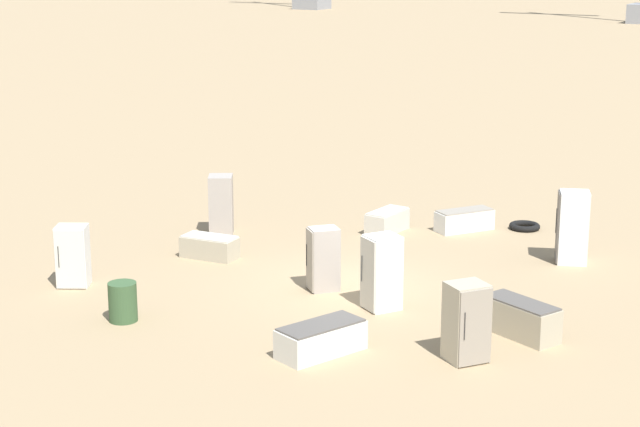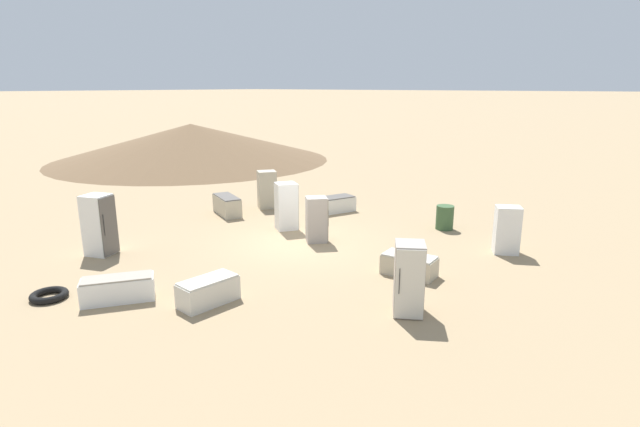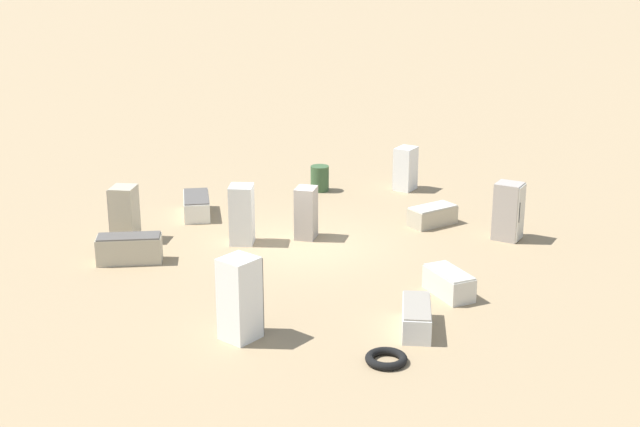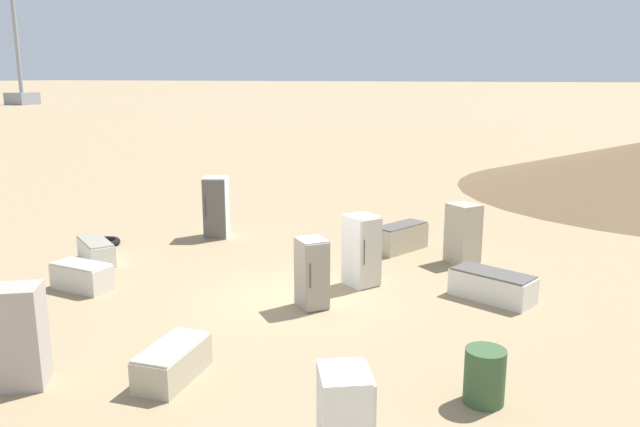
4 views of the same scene
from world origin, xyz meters
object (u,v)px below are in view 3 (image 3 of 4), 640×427
at_px(discarded_fridge_3, 242,214).
at_px(discarded_fridge_8, 240,298).
at_px(discarded_fridge_6, 449,283).
at_px(discarded_fridge_9, 405,169).
at_px(discarded_fridge_4, 508,211).
at_px(rusty_barrel, 320,178).
at_px(discarded_fridge_2, 124,213).
at_px(discarded_fridge_10, 416,317).
at_px(discarded_fridge_7, 306,213).
at_px(discarded_fridge_5, 197,206).
at_px(scrap_tire, 386,359).
at_px(discarded_fridge_0, 129,249).
at_px(discarded_fridge_1, 432,215).

height_order(discarded_fridge_3, discarded_fridge_8, discarded_fridge_8).
xyz_separation_m(discarded_fridge_6, discarded_fridge_9, (4.46, 8.28, 0.44)).
xyz_separation_m(discarded_fridge_4, rusty_barrel, (-2.28, 7.13, -0.41)).
relative_size(discarded_fridge_2, discarded_fridge_10, 0.92).
bearing_deg(discarded_fridge_10, discarded_fridge_7, -62.64).
xyz_separation_m(discarded_fridge_2, discarded_fridge_9, (10.15, 0.24, -0.05)).
bearing_deg(discarded_fridge_6, discarded_fridge_8, -178.65).
distance_m(discarded_fridge_2, discarded_fridge_8, 7.68).
height_order(discarded_fridge_5, scrap_tire, discarded_fridge_5).
height_order(discarded_fridge_0, discarded_fridge_8, discarded_fridge_8).
xyz_separation_m(discarded_fridge_1, discarded_fridge_6, (-2.97, -4.67, 0.02)).
distance_m(discarded_fridge_4, discarded_fridge_5, 9.73).
distance_m(discarded_fridge_1, scrap_tire, 9.39).
relative_size(discarded_fridge_10, rusty_barrel, 1.99).
bearing_deg(discarded_fridge_7, discarded_fridge_10, -54.06).
bearing_deg(discarded_fridge_2, discarded_fridge_0, -157.94).
bearing_deg(discarded_fridge_5, discarded_fridge_6, -50.91).
height_order(discarded_fridge_2, discarded_fridge_8, discarded_fridge_8).
bearing_deg(scrap_tire, discarded_fridge_2, 102.65).
height_order(discarded_fridge_1, discarded_fridge_9, discarded_fridge_9).
height_order(discarded_fridge_0, rusty_barrel, rusty_barrel).
bearing_deg(discarded_fridge_7, discarded_fridge_5, 162.17).
height_order(discarded_fridge_2, scrap_tire, discarded_fridge_2).
distance_m(discarded_fridge_5, discarded_fridge_10, 10.48).
xyz_separation_m(discarded_fridge_5, discarded_fridge_10, (1.10, -10.42, -0.01)).
bearing_deg(discarded_fridge_4, discarded_fridge_1, -93.86).
distance_m(discarded_fridge_0, discarded_fridge_10, 8.57).
height_order(discarded_fridge_5, discarded_fridge_9, discarded_fridge_9).
bearing_deg(discarded_fridge_5, scrap_tire, -70.92).
xyz_separation_m(discarded_fridge_7, discarded_fridge_10, (-0.89, -6.79, -0.46)).
relative_size(discarded_fridge_4, discarded_fridge_9, 1.13).
height_order(discarded_fridge_6, rusty_barrel, rusty_barrel).
distance_m(discarded_fridge_9, rusty_barrel, 3.00).
xyz_separation_m(discarded_fridge_9, discarded_fridge_10, (-6.35, -9.53, -0.45)).
height_order(discarded_fridge_4, rusty_barrel, discarded_fridge_4).
bearing_deg(discarded_fridge_5, discarded_fridge_2, -136.26).
relative_size(discarded_fridge_1, discarded_fridge_8, 0.80).
bearing_deg(scrap_tire, discarded_fridge_0, 108.38).
bearing_deg(discarded_fridge_0, rusty_barrel, 137.29).
bearing_deg(discarded_fridge_0, discarded_fridge_9, 125.07).
relative_size(discarded_fridge_4, discarded_fridge_5, 0.85).
bearing_deg(discarded_fridge_1, scrap_tire, 133.05).
distance_m(discarded_fridge_1, discarded_fridge_6, 5.53).
height_order(discarded_fridge_5, rusty_barrel, rusty_barrel).
height_order(discarded_fridge_1, rusty_barrel, rusty_barrel).
height_order(discarded_fridge_3, discarded_fridge_5, discarded_fridge_3).
distance_m(discarded_fridge_9, discarded_fridge_10, 11.46).
height_order(discarded_fridge_1, discarded_fridge_5, discarded_fridge_5).
bearing_deg(discarded_fridge_3, discarded_fridge_8, -82.14).
bearing_deg(discarded_fridge_4, discarded_fridge_8, -18.54).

